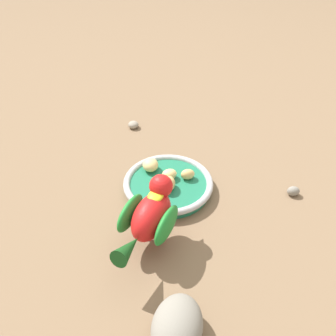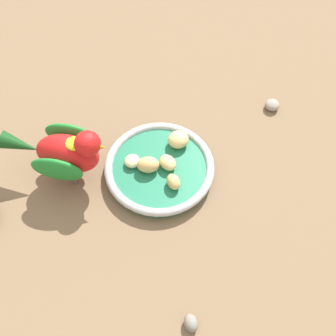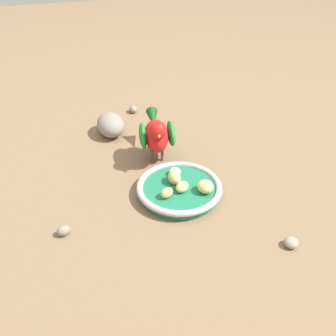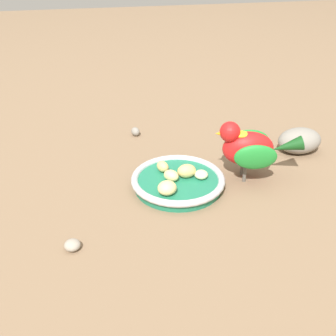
{
  "view_description": "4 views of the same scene",
  "coord_description": "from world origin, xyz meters",
  "px_view_note": "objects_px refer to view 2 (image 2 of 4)",
  "views": [
    {
      "loc": [
        0.57,
        0.19,
        0.54
      ],
      "look_at": [
        -0.02,
        0.02,
        0.04
      ],
      "focal_mm": 39.89,
      "sensor_mm": 36.0,
      "label": 1
    },
    {
      "loc": [
        -0.02,
        0.43,
        0.65
      ],
      "look_at": [
        -0.01,
        0.05,
        0.05
      ],
      "focal_mm": 46.76,
      "sensor_mm": 36.0,
      "label": 2
    },
    {
      "loc": [
        -0.63,
        0.24,
        0.55
      ],
      "look_at": [
        0.03,
        0.05,
        0.06
      ],
      "focal_mm": 41.32,
      "sensor_mm": 36.0,
      "label": 3
    },
    {
      "loc": [
        -0.15,
        -0.72,
        0.49
      ],
      "look_at": [
        -0.02,
        0.02,
        0.05
      ],
      "focal_mm": 47.43,
      "sensor_mm": 36.0,
      "label": 4
    }
  ],
  "objects_px": {
    "apple_piece_3": "(132,161)",
    "apple_piece_4": "(148,165)",
    "pebble_1": "(191,323)",
    "apple_piece_0": "(168,163)",
    "apple_piece_1": "(178,140)",
    "apple_piece_2": "(173,182)",
    "feeding_bowl": "(159,168)",
    "parrot": "(65,152)",
    "pebble_0": "(272,105)"
  },
  "relations": [
    {
      "from": "apple_piece_1",
      "to": "pebble_1",
      "type": "distance_m",
      "value": 0.31
    },
    {
      "from": "apple_piece_1",
      "to": "apple_piece_3",
      "type": "bearing_deg",
      "value": 29.88
    },
    {
      "from": "apple_piece_1",
      "to": "pebble_0",
      "type": "distance_m",
      "value": 0.21
    },
    {
      "from": "apple_piece_2",
      "to": "parrot",
      "type": "xyz_separation_m",
      "value": [
        0.18,
        -0.02,
        0.04
      ]
    },
    {
      "from": "pebble_0",
      "to": "parrot",
      "type": "bearing_deg",
      "value": 24.96
    },
    {
      "from": "apple_piece_0",
      "to": "pebble_0",
      "type": "distance_m",
      "value": 0.25
    },
    {
      "from": "pebble_1",
      "to": "apple_piece_1",
      "type": "bearing_deg",
      "value": -85.21
    },
    {
      "from": "apple_piece_3",
      "to": "feeding_bowl",
      "type": "bearing_deg",
      "value": 174.47
    },
    {
      "from": "apple_piece_4",
      "to": "pebble_1",
      "type": "bearing_deg",
      "value": 106.76
    },
    {
      "from": "apple_piece_2",
      "to": "apple_piece_4",
      "type": "bearing_deg",
      "value": -34.7
    },
    {
      "from": "apple_piece_2",
      "to": "pebble_0",
      "type": "xyz_separation_m",
      "value": [
        -0.18,
        -0.19,
        -0.02
      ]
    },
    {
      "from": "apple_piece_2",
      "to": "feeding_bowl",
      "type": "bearing_deg",
      "value": -55.07
    },
    {
      "from": "pebble_0",
      "to": "pebble_1",
      "type": "bearing_deg",
      "value": 69.63
    },
    {
      "from": "feeding_bowl",
      "to": "apple_piece_3",
      "type": "height_order",
      "value": "apple_piece_3"
    },
    {
      "from": "apple_piece_4",
      "to": "feeding_bowl",
      "type": "bearing_deg",
      "value": -163.2
    },
    {
      "from": "apple_piece_0",
      "to": "pebble_1",
      "type": "distance_m",
      "value": 0.26
    },
    {
      "from": "feeding_bowl",
      "to": "apple_piece_1",
      "type": "distance_m",
      "value": 0.06
    },
    {
      "from": "apple_piece_3",
      "to": "pebble_1",
      "type": "height_order",
      "value": "apple_piece_3"
    },
    {
      "from": "apple_piece_1",
      "to": "parrot",
      "type": "height_order",
      "value": "parrot"
    },
    {
      "from": "apple_piece_1",
      "to": "apple_piece_4",
      "type": "relative_size",
      "value": 0.97
    },
    {
      "from": "feeding_bowl",
      "to": "apple_piece_4",
      "type": "bearing_deg",
      "value": 16.8
    },
    {
      "from": "apple_piece_0",
      "to": "apple_piece_1",
      "type": "height_order",
      "value": "apple_piece_1"
    },
    {
      "from": "parrot",
      "to": "pebble_0",
      "type": "distance_m",
      "value": 0.4
    },
    {
      "from": "apple_piece_3",
      "to": "apple_piece_4",
      "type": "distance_m",
      "value": 0.03
    },
    {
      "from": "pebble_1",
      "to": "parrot",
      "type": "bearing_deg",
      "value": -49.74
    },
    {
      "from": "apple_piece_1",
      "to": "parrot",
      "type": "relative_size",
      "value": 0.2
    },
    {
      "from": "apple_piece_0",
      "to": "apple_piece_1",
      "type": "xyz_separation_m",
      "value": [
        -0.02,
        -0.05,
        0.0
      ]
    },
    {
      "from": "apple_piece_0",
      "to": "pebble_1",
      "type": "xyz_separation_m",
      "value": [
        -0.04,
        0.26,
        -0.02
      ]
    },
    {
      "from": "apple_piece_4",
      "to": "pebble_1",
      "type": "xyz_separation_m",
      "value": [
        -0.08,
        0.25,
        -0.02
      ]
    },
    {
      "from": "parrot",
      "to": "apple_piece_4",
      "type": "bearing_deg",
      "value": 11.26
    },
    {
      "from": "parrot",
      "to": "pebble_0",
      "type": "bearing_deg",
      "value": 33.62
    },
    {
      "from": "apple_piece_4",
      "to": "pebble_0",
      "type": "height_order",
      "value": "apple_piece_4"
    },
    {
      "from": "apple_piece_2",
      "to": "pebble_1",
      "type": "xyz_separation_m",
      "value": [
        -0.03,
        0.22,
        -0.02
      ]
    },
    {
      "from": "apple_piece_4",
      "to": "pebble_0",
      "type": "xyz_separation_m",
      "value": [
        -0.23,
        -0.16,
        -0.02
      ]
    },
    {
      "from": "apple_piece_2",
      "to": "pebble_1",
      "type": "bearing_deg",
      "value": 98.18
    },
    {
      "from": "apple_piece_1",
      "to": "apple_piece_2",
      "type": "relative_size",
      "value": 1.25
    },
    {
      "from": "pebble_0",
      "to": "apple_piece_3",
      "type": "bearing_deg",
      "value": 30.58
    },
    {
      "from": "apple_piece_0",
      "to": "apple_piece_3",
      "type": "xyz_separation_m",
      "value": [
        0.06,
        -0.0,
        -0.0
      ]
    },
    {
      "from": "apple_piece_0",
      "to": "apple_piece_2",
      "type": "distance_m",
      "value": 0.04
    },
    {
      "from": "apple_piece_0",
      "to": "apple_piece_1",
      "type": "relative_size",
      "value": 0.88
    },
    {
      "from": "feeding_bowl",
      "to": "pebble_1",
      "type": "distance_m",
      "value": 0.26
    },
    {
      "from": "apple_piece_3",
      "to": "apple_piece_4",
      "type": "bearing_deg",
      "value": 160.0
    },
    {
      "from": "feeding_bowl",
      "to": "parrot",
      "type": "relative_size",
      "value": 1.03
    },
    {
      "from": "apple_piece_0",
      "to": "apple_piece_4",
      "type": "xyz_separation_m",
      "value": [
        0.03,
        0.01,
        0.0
      ]
    },
    {
      "from": "pebble_1",
      "to": "feeding_bowl",
      "type": "bearing_deg",
      "value": -77.5
    },
    {
      "from": "feeding_bowl",
      "to": "apple_piece_2",
      "type": "distance_m",
      "value": 0.05
    },
    {
      "from": "pebble_0",
      "to": "pebble_1",
      "type": "height_order",
      "value": "pebble_1"
    },
    {
      "from": "apple_piece_0",
      "to": "parrot",
      "type": "height_order",
      "value": "parrot"
    },
    {
      "from": "feeding_bowl",
      "to": "apple_piece_4",
      "type": "height_order",
      "value": "apple_piece_4"
    },
    {
      "from": "feeding_bowl",
      "to": "pebble_1",
      "type": "relative_size",
      "value": 7.3
    }
  ]
}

